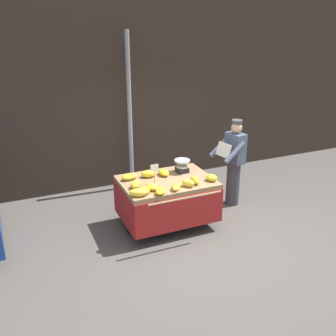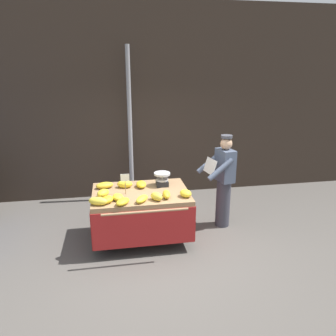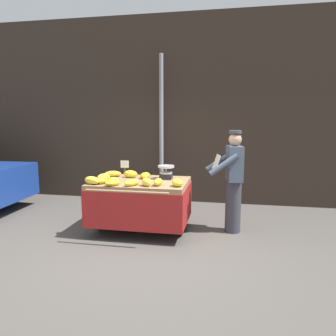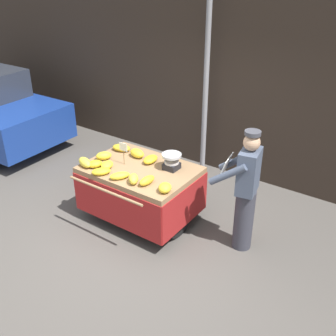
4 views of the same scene
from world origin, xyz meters
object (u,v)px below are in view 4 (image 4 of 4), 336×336
(banana_bunch_10, at_px, (120,176))
(banana_bunch_11, at_px, (107,165))
(price_sign, at_px, (123,149))
(street_pole, at_px, (206,85))
(banana_bunch_0, at_px, (101,171))
(vendor_person, at_px, (245,191))
(banana_bunch_4, at_px, (165,188))
(banana_bunch_6, at_px, (85,162))
(banana_bunch_7, at_px, (133,179))
(banana_bunch_8, at_px, (121,148))
(banana_bunch_3, at_px, (137,153))
(banana_bunch_9, at_px, (147,181))
(banana_bunch_5, at_px, (150,159))
(weighing_scale, at_px, (172,162))
(banana_bunch_1, at_px, (95,164))
(banana_bunch_2, at_px, (104,156))
(banana_cart, at_px, (140,182))

(banana_bunch_10, xyz_separation_m, banana_bunch_11, (-0.36, 0.14, 0.00))
(price_sign, bearing_deg, street_pole, 83.51)
(banana_bunch_0, xyz_separation_m, vendor_person, (1.83, 0.74, -0.05))
(banana_bunch_4, height_order, banana_bunch_10, banana_bunch_4)
(banana_bunch_6, xyz_separation_m, vendor_person, (2.19, 0.69, -0.07))
(banana_bunch_11, bearing_deg, banana_bunch_10, -20.90)
(banana_bunch_7, xyz_separation_m, banana_bunch_8, (-0.79, 0.67, -0.01))
(street_pole, bearing_deg, banana_bunch_3, -97.58)
(street_pole, distance_m, banana_bunch_11, 2.27)
(banana_bunch_3, xyz_separation_m, banana_bunch_10, (0.23, -0.66, -0.02))
(banana_bunch_9, bearing_deg, banana_bunch_0, -167.64)
(banana_bunch_3, xyz_separation_m, banana_bunch_5, (0.28, -0.03, -0.01))
(weighing_scale, height_order, vendor_person, vendor_person)
(price_sign, relative_size, banana_bunch_0, 1.28)
(banana_bunch_1, distance_m, vendor_person, 2.15)
(banana_bunch_4, xyz_separation_m, banana_bunch_5, (-0.65, 0.55, -0.01))
(banana_bunch_0, relative_size, banana_bunch_10, 0.95)
(banana_bunch_1, height_order, banana_bunch_11, banana_bunch_1)
(price_sign, bearing_deg, vendor_person, 10.48)
(banana_bunch_1, bearing_deg, banana_bunch_11, 27.54)
(banana_bunch_9, bearing_deg, banana_bunch_6, -174.41)
(weighing_scale, height_order, banana_bunch_2, weighing_scale)
(street_pole, bearing_deg, banana_cart, -89.05)
(banana_bunch_5, bearing_deg, weighing_scale, 2.09)
(banana_bunch_0, relative_size, banana_bunch_7, 1.21)
(banana_bunch_2, relative_size, banana_bunch_3, 0.90)
(banana_bunch_2, bearing_deg, banana_bunch_3, 44.01)
(banana_bunch_0, xyz_separation_m, banana_bunch_11, (-0.07, 0.19, 0.00))
(banana_bunch_4, relative_size, vendor_person, 0.12)
(banana_cart, bearing_deg, weighing_scale, 29.64)
(banana_bunch_11, bearing_deg, banana_bunch_6, -154.09)
(price_sign, relative_size, banana_bunch_4, 1.64)
(banana_bunch_4, relative_size, banana_bunch_5, 0.78)
(banana_bunch_7, xyz_separation_m, banana_bunch_10, (-0.23, -0.02, -0.02))
(street_pole, xyz_separation_m, banana_bunch_3, (-0.21, -1.61, -0.69))
(banana_cart, bearing_deg, banana_bunch_9, -40.30)
(weighing_scale, relative_size, banana_bunch_10, 1.01)
(banana_cart, distance_m, banana_bunch_7, 0.54)
(banana_bunch_4, distance_m, banana_bunch_5, 0.85)
(street_pole, bearing_deg, banana_bunch_4, -71.99)
(banana_cart, distance_m, vendor_person, 1.56)
(price_sign, xyz_separation_m, banana_bunch_0, (-0.06, -0.41, -0.20))
(banana_bunch_4, relative_size, banana_bunch_7, 0.95)
(banana_bunch_9, distance_m, banana_bunch_10, 0.40)
(banana_cart, xyz_separation_m, banana_bunch_8, (-0.58, 0.27, 0.29))
(price_sign, xyz_separation_m, banana_bunch_2, (-0.35, -0.05, -0.19))
(price_sign, relative_size, banana_bunch_6, 1.17)
(banana_bunch_0, xyz_separation_m, banana_bunch_5, (0.34, 0.68, 0.01))
(banana_bunch_2, xyz_separation_m, banana_bunch_11, (0.23, -0.18, -0.01))
(banana_cart, height_order, banana_bunch_0, banana_bunch_0)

